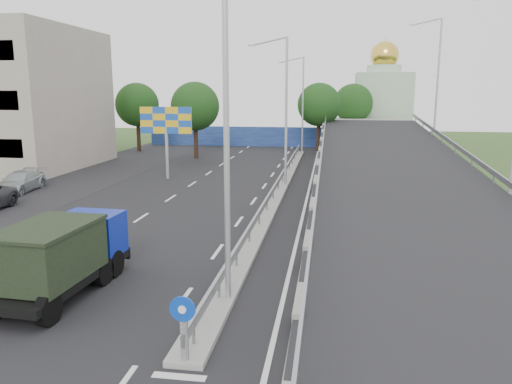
% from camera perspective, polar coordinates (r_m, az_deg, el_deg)
% --- Properties ---
extents(road_surface, '(26.00, 90.00, 0.04)m').
position_cam_1_polar(road_surface, '(30.01, -3.96, -1.38)').
color(road_surface, black).
rests_on(road_surface, ground).
extents(parking_strip, '(8.00, 90.00, 0.05)m').
position_cam_1_polar(parking_strip, '(35.14, -25.14, -0.56)').
color(parking_strip, black).
rests_on(parking_strip, ground).
extents(median, '(1.00, 44.00, 0.20)m').
position_cam_1_polar(median, '(33.38, 2.55, 0.12)').
color(median, gray).
rests_on(median, ground).
extents(overpass_ramp, '(10.00, 50.00, 3.50)m').
position_cam_1_polar(overpass_ramp, '(33.19, 15.58, 2.54)').
color(overpass_ramp, gray).
rests_on(overpass_ramp, ground).
extents(median_guardrail, '(0.09, 44.00, 0.71)m').
position_cam_1_polar(median_guardrail, '(33.26, 2.56, 1.22)').
color(median_guardrail, gray).
rests_on(median_guardrail, median).
extents(sign_bollard, '(0.64, 0.23, 1.67)m').
position_cam_1_polar(sign_bollard, '(12.57, -8.26, -15.14)').
color(sign_bollard, black).
rests_on(sign_bollard, median).
extents(lamp_post_near, '(2.74, 0.18, 10.08)m').
position_cam_1_polar(lamp_post_near, '(14.95, -4.14, 8.24)').
color(lamp_post_near, '#B2B5B7').
rests_on(lamp_post_near, median).
extents(lamp_post_mid, '(2.74, 0.18, 10.08)m').
position_cam_1_polar(lamp_post_mid, '(34.73, 3.17, 10.04)').
color(lamp_post_mid, '#B2B5B7').
rests_on(lamp_post_mid, median).
extents(lamp_post_far, '(2.74, 0.18, 10.08)m').
position_cam_1_polar(lamp_post_far, '(54.67, 5.18, 10.50)').
color(lamp_post_far, '#B2B5B7').
rests_on(lamp_post_far, median).
extents(blue_wall, '(30.00, 0.50, 2.40)m').
position_cam_1_polar(blue_wall, '(61.25, 1.58, 6.32)').
color(blue_wall, navy).
rests_on(blue_wall, ground).
extents(church, '(7.00, 7.00, 13.80)m').
position_cam_1_polar(church, '(68.90, 14.25, 9.97)').
color(church, '#B2CCAD').
rests_on(church, ground).
extents(billboard, '(4.00, 0.24, 5.50)m').
position_cam_1_polar(billboard, '(38.68, -10.25, 7.61)').
color(billboard, '#B2B5B7').
rests_on(billboard, ground).
extents(tree_left_mid, '(4.80, 4.80, 7.60)m').
position_cam_1_polar(tree_left_mid, '(50.39, -6.98, 9.68)').
color(tree_left_mid, black).
rests_on(tree_left_mid, ground).
extents(tree_median_far, '(4.80, 4.80, 7.60)m').
position_cam_1_polar(tree_median_far, '(56.60, 7.23, 9.85)').
color(tree_median_far, black).
rests_on(tree_median_far, ground).
extents(tree_left_far, '(4.80, 4.80, 7.60)m').
position_cam_1_polar(tree_left_far, '(57.69, -13.43, 9.66)').
color(tree_left_far, black).
rests_on(tree_left_far, ground).
extents(tree_ramp_far, '(4.80, 4.80, 7.60)m').
position_cam_1_polar(tree_ramp_far, '(63.64, 11.04, 9.90)').
color(tree_ramp_far, black).
rests_on(tree_ramp_far, ground).
extents(dump_truck, '(2.45, 5.85, 2.53)m').
position_cam_1_polar(dump_truck, '(17.74, -21.24, -6.52)').
color(dump_truck, black).
rests_on(dump_truck, ground).
extents(parked_car_d, '(2.31, 4.81, 1.35)m').
position_cam_1_polar(parked_car_d, '(37.07, -25.40, 1.06)').
color(parked_car_d, '#A3A9AC').
rests_on(parked_car_d, ground).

